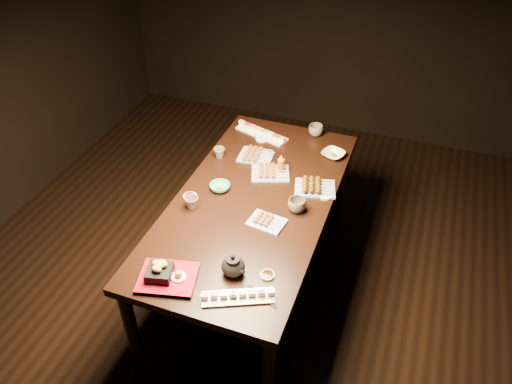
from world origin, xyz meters
TOP-DOWN VIEW (x-y plane):
  - ground at (0.00, 0.00)m, footprint 5.00×5.00m
  - dining_table at (0.07, 0.26)m, footprint 1.01×1.85m
  - sushi_platter_near at (0.26, -0.46)m, footprint 0.36×0.23m
  - sushi_platter_far at (-0.13, 0.96)m, footprint 0.41×0.22m
  - yakitori_plate_center at (0.09, 0.53)m, footprint 0.28×0.24m
  - yakitori_plate_right at (0.22, 0.09)m, footprint 0.22×0.17m
  - yakitori_plate_left at (-0.06, 0.68)m, footprint 0.23×0.18m
  - tsukune_plate at (0.39, 0.48)m, footprint 0.28×0.23m
  - edamame_bowl_green at (-0.15, 0.28)m, footprint 0.15×0.15m
  - edamame_bowl_cream at (0.42, 0.87)m, footprint 0.19×0.19m
  - tempura_tray at (-0.11, -0.47)m, footprint 0.33×0.29m
  - teacup_near_left at (-0.24, 0.07)m, footprint 0.09×0.09m
  - teacup_mid_right at (0.34, 0.25)m, footprint 0.13×0.13m
  - teacup_far_left at (-0.29, 0.60)m, footprint 0.10×0.10m
  - teacup_far_right at (0.24, 1.09)m, footprint 0.10×0.10m
  - teapot at (0.18, -0.32)m, footprint 0.19×0.19m
  - condiment_bottle at (0.14, 0.57)m, footprint 0.05×0.05m
  - sauce_dish_west at (-0.29, 0.15)m, footprint 0.11×0.11m
  - sauce_dish_east at (0.47, 0.44)m, footprint 0.09×0.09m
  - sauce_dish_se at (0.35, -0.28)m, footprint 0.09×0.09m
  - sauce_dish_nw at (-0.10, 0.90)m, footprint 0.09×0.09m
  - chopsticks_near at (-0.14, -0.44)m, footprint 0.16×0.14m
  - chopsticks_se at (0.37, -0.41)m, footprint 0.18×0.10m

SIDE VIEW (x-z plane):
  - ground at x=0.00m, z-range 0.00..0.00m
  - dining_table at x=0.07m, z-range 0.00..0.75m
  - chopsticks_se at x=0.37m, z-range 0.75..0.76m
  - chopsticks_near at x=-0.14m, z-range 0.75..0.76m
  - sauce_dish_se at x=0.35m, z-range 0.75..0.76m
  - sauce_dish_east at x=0.47m, z-range 0.75..0.76m
  - sauce_dish_west at x=-0.29m, z-range 0.75..0.76m
  - sauce_dish_nw at x=-0.10m, z-range 0.75..0.77m
  - edamame_bowl_cream at x=0.42m, z-range 0.75..0.79m
  - edamame_bowl_green at x=-0.15m, z-range 0.75..0.79m
  - sushi_platter_near at x=0.26m, z-range 0.75..0.79m
  - sushi_platter_far at x=-0.13m, z-range 0.75..0.80m
  - yakitori_plate_right at x=0.22m, z-range 0.75..0.80m
  - yakitori_plate_left at x=-0.06m, z-range 0.75..0.81m
  - yakitori_plate_center at x=0.09m, z-range 0.75..0.81m
  - tsukune_plate at x=0.39m, z-range 0.75..0.81m
  - teacup_far_left at x=-0.29m, z-range 0.75..0.82m
  - teacup_near_left at x=-0.24m, z-range 0.75..0.83m
  - teacup_far_right at x=0.24m, z-range 0.75..0.83m
  - teacup_mid_right at x=0.34m, z-range 0.75..0.83m
  - tempura_tray at x=-0.11m, z-range 0.75..0.85m
  - teapot at x=0.18m, z-range 0.75..0.87m
  - condiment_bottle at x=0.14m, z-range 0.75..0.89m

